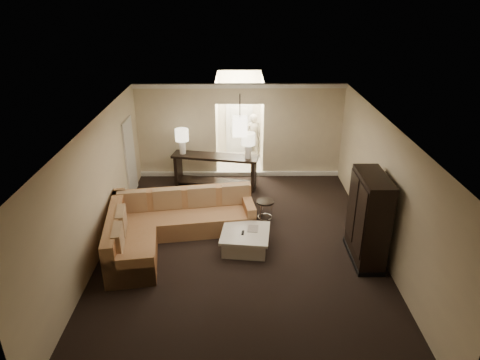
{
  "coord_description": "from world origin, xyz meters",
  "views": [
    {
      "loc": [
        -0.08,
        -7.98,
        5.28
      ],
      "look_at": [
        -0.01,
        1.2,
        1.1
      ],
      "focal_mm": 32.0,
      "sensor_mm": 36.0,
      "label": 1
    }
  ],
  "objects_px": {
    "armoire": "(368,220)",
    "sectional_sofa": "(168,225)",
    "person": "(253,133)",
    "coffee_table": "(245,240)",
    "drink_table": "(265,206)",
    "console_table": "(215,168)"
  },
  "relations": [
    {
      "from": "console_table",
      "to": "drink_table",
      "type": "xyz_separation_m",
      "value": [
        1.3,
        -2.0,
        -0.17
      ]
    },
    {
      "from": "armoire",
      "to": "person",
      "type": "height_order",
      "value": "armoire"
    },
    {
      "from": "coffee_table",
      "to": "console_table",
      "type": "bearing_deg",
      "value": 103.86
    },
    {
      "from": "console_table",
      "to": "person",
      "type": "relative_size",
      "value": 1.53
    },
    {
      "from": "console_table",
      "to": "drink_table",
      "type": "height_order",
      "value": "console_table"
    },
    {
      "from": "coffee_table",
      "to": "drink_table",
      "type": "distance_m",
      "value": 1.33
    },
    {
      "from": "sectional_sofa",
      "to": "armoire",
      "type": "height_order",
      "value": "armoire"
    },
    {
      "from": "sectional_sofa",
      "to": "person",
      "type": "relative_size",
      "value": 2.06
    },
    {
      "from": "console_table",
      "to": "person",
      "type": "distance_m",
      "value": 2.67
    },
    {
      "from": "sectional_sofa",
      "to": "drink_table",
      "type": "distance_m",
      "value": 2.39
    },
    {
      "from": "coffee_table",
      "to": "person",
      "type": "relative_size",
      "value": 0.7
    },
    {
      "from": "sectional_sofa",
      "to": "drink_table",
      "type": "bearing_deg",
      "value": 12.52
    },
    {
      "from": "sectional_sofa",
      "to": "console_table",
      "type": "xyz_separation_m",
      "value": [
        0.93,
        2.87,
        0.17
      ]
    },
    {
      "from": "coffee_table",
      "to": "armoire",
      "type": "distance_m",
      "value": 2.62
    },
    {
      "from": "coffee_table",
      "to": "armoire",
      "type": "height_order",
      "value": "armoire"
    },
    {
      "from": "coffee_table",
      "to": "console_table",
      "type": "distance_m",
      "value": 3.34
    },
    {
      "from": "armoire",
      "to": "sectional_sofa",
      "type": "bearing_deg",
      "value": 170.0
    },
    {
      "from": "sectional_sofa",
      "to": "console_table",
      "type": "relative_size",
      "value": 1.34
    },
    {
      "from": "console_table",
      "to": "drink_table",
      "type": "distance_m",
      "value": 2.39
    },
    {
      "from": "sectional_sofa",
      "to": "person",
      "type": "bearing_deg",
      "value": 59.73
    },
    {
      "from": "console_table",
      "to": "armoire",
      "type": "xyz_separation_m",
      "value": [
        3.29,
        -3.61,
        0.36
      ]
    },
    {
      "from": "sectional_sofa",
      "to": "console_table",
      "type": "distance_m",
      "value": 3.02
    }
  ]
}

